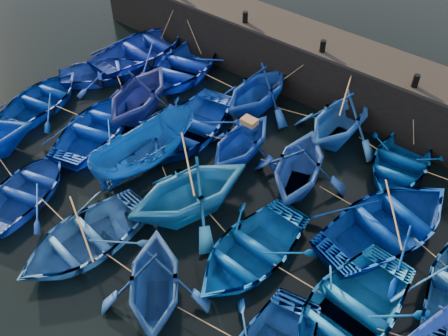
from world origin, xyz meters
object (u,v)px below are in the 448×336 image
Objects in this scene: boat_0 at (144,49)px; wooden_crate at (249,121)px; boat_13 at (42,99)px; boat_8 at (189,126)px.

boat_0 is 9.73× the size of wooden_crate.
boat_8 is at bearing -169.51° from boat_13.
wooden_crate is (9.16, 2.82, 1.59)m from boat_13.
wooden_crate reaches higher than boat_13.
boat_0 is at bearing -106.92° from boat_13.
boat_13 is at bearing 89.13° from boat_0.
boat_8 is 3.23m from wooden_crate.
boat_0 is 5.71m from boat_13.
boat_8 is at bearing -175.71° from wooden_crate.
wooden_crate reaches higher than boat_8.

